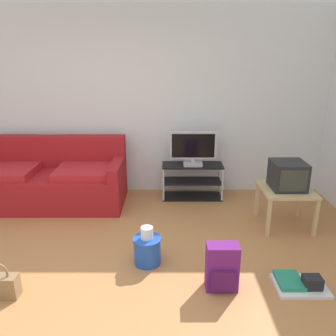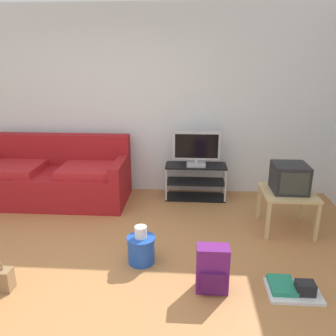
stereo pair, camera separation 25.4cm
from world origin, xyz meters
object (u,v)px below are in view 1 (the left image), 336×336
(backpack, at_px, (222,267))
(tv_stand, at_px, (192,181))
(side_table, at_px, (286,194))
(cleaning_bucket, at_px, (147,248))
(crt_tv, at_px, (287,175))
(flat_tv, at_px, (193,149))
(floor_tray, at_px, (299,283))
(couch, at_px, (49,180))

(backpack, bearing_deg, tv_stand, 97.34)
(side_table, relative_size, cleaning_bucket, 1.51)
(crt_tv, bearing_deg, flat_tv, 141.35)
(flat_tv, relative_size, side_table, 1.11)
(tv_stand, distance_m, crt_tv, 1.44)
(side_table, bearing_deg, backpack, -128.03)
(tv_stand, height_order, floor_tray, tv_stand)
(couch, xyz_separation_m, flat_tv, (2.03, 0.18, 0.41))
(backpack, distance_m, cleaning_bucket, 0.79)
(cleaning_bucket, relative_size, floor_tray, 0.87)
(tv_stand, relative_size, flat_tv, 1.31)
(couch, xyz_separation_m, backpack, (2.15, -1.91, -0.12))
(flat_tv, height_order, cleaning_bucket, flat_tv)
(couch, bearing_deg, flat_tv, 4.94)
(side_table, relative_size, crt_tv, 1.51)
(flat_tv, distance_m, cleaning_bucket, 1.87)
(cleaning_bucket, bearing_deg, backpack, -29.90)
(flat_tv, height_order, side_table, flat_tv)
(backpack, distance_m, floor_tray, 0.73)
(couch, height_order, cleaning_bucket, couch)
(side_table, distance_m, crt_tv, 0.23)
(couch, relative_size, flat_tv, 3.14)
(tv_stand, xyz_separation_m, flat_tv, (-0.00, -0.02, 0.49))
(side_table, distance_m, floor_tray, 1.29)
(flat_tv, height_order, crt_tv, flat_tv)
(floor_tray, bearing_deg, cleaning_bucket, 164.35)
(flat_tv, distance_m, floor_tray, 2.35)
(couch, bearing_deg, floor_tray, -33.66)
(side_table, xyz_separation_m, backpack, (-0.95, -1.21, -0.21))
(flat_tv, bearing_deg, cleaning_bucket, -108.43)
(flat_tv, xyz_separation_m, cleaning_bucket, (-0.56, -1.69, -0.58))
(couch, relative_size, cleaning_bucket, 5.25)
(couch, xyz_separation_m, tv_stand, (2.03, 0.20, -0.08))
(couch, distance_m, crt_tv, 3.18)
(flat_tv, bearing_deg, crt_tv, -38.65)
(crt_tv, xyz_separation_m, backpack, (-0.95, -1.23, -0.44))
(tv_stand, distance_m, flat_tv, 0.49)
(side_table, distance_m, backpack, 1.55)
(crt_tv, relative_size, floor_tray, 0.87)
(couch, xyz_separation_m, floor_tray, (2.86, -1.90, -0.29))
(side_table, distance_m, cleaning_bucket, 1.84)
(cleaning_bucket, bearing_deg, side_table, 26.60)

